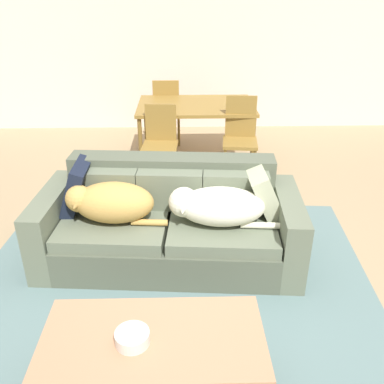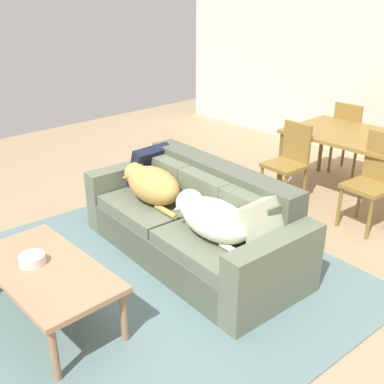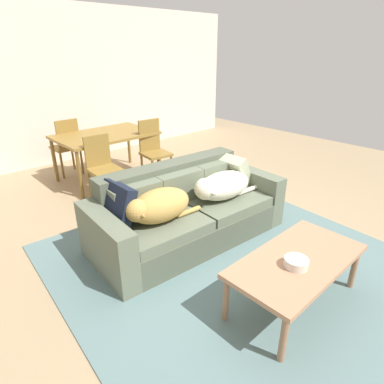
# 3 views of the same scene
# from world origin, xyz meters

# --- Properties ---
(ground_plane) EXTENTS (10.00, 10.00, 0.00)m
(ground_plane) POSITION_xyz_m (0.00, 0.00, 0.00)
(ground_plane) COLOR #A08764
(back_partition) EXTENTS (8.00, 0.12, 2.70)m
(back_partition) POSITION_xyz_m (0.00, 4.00, 1.35)
(back_partition) COLOR beige
(back_partition) RESTS_ON ground
(area_rug) EXTENTS (3.38, 3.53, 0.01)m
(area_rug) POSITION_xyz_m (-0.27, -0.37, 0.01)
(area_rug) COLOR slate
(area_rug) RESTS_ON ground
(couch) EXTENTS (2.20, 1.08, 0.81)m
(couch) POSITION_xyz_m (-0.27, 0.36, 0.31)
(couch) COLOR #4E5645
(couch) RESTS_ON ground
(dog_on_left_cushion) EXTENTS (0.81, 0.42, 0.32)m
(dog_on_left_cushion) POSITION_xyz_m (-0.73, 0.24, 0.58)
(dog_on_left_cushion) COLOR tan
(dog_on_left_cushion) RESTS_ON couch
(dog_on_right_cushion) EXTENTS (0.87, 0.43, 0.31)m
(dog_on_right_cushion) POSITION_xyz_m (0.10, 0.17, 0.57)
(dog_on_right_cushion) COLOR silver
(dog_on_right_cushion) RESTS_ON couch
(throw_pillow_by_left_arm) EXTENTS (0.24, 0.42, 0.43)m
(throw_pillow_by_left_arm) POSITION_xyz_m (-1.05, 0.47, 0.61)
(throw_pillow_by_left_arm) COLOR black
(throw_pillow_by_left_arm) RESTS_ON couch
(throw_pillow_by_right_arm) EXTENTS (0.30, 0.40, 0.42)m
(throw_pillow_by_right_arm) POSITION_xyz_m (0.52, 0.35, 0.60)
(throw_pillow_by_right_arm) COLOR #ABB190
(throw_pillow_by_right_arm) RESTS_ON couch
(coffee_table) EXTENTS (1.21, 0.61, 0.45)m
(coffee_table) POSITION_xyz_m (-0.33, -1.04, 0.40)
(coffee_table) COLOR tan
(coffee_table) RESTS_ON ground
(bowl_on_coffee_table) EXTENTS (0.18, 0.18, 0.07)m
(bowl_on_coffee_table) POSITION_xyz_m (-0.43, -1.08, 0.48)
(bowl_on_coffee_table) COLOR silver
(bowl_on_coffee_table) RESTS_ON coffee_table
(dining_table) EXTENTS (1.47, 0.99, 0.74)m
(dining_table) POSITION_xyz_m (0.02, 2.57, 0.68)
(dining_table) COLOR olive
(dining_table) RESTS_ON ground
(dining_chair_near_left) EXTENTS (0.43, 0.43, 0.89)m
(dining_chair_near_left) POSITION_xyz_m (-0.41, 1.93, 0.50)
(dining_chair_near_left) COLOR olive
(dining_chair_near_left) RESTS_ON ground
(dining_chair_near_right) EXTENTS (0.44, 0.44, 0.96)m
(dining_chair_near_right) POSITION_xyz_m (0.53, 2.01, 0.53)
(dining_chair_near_right) COLOR olive
(dining_chair_near_right) RESTS_ON ground
(dining_chair_far_left) EXTENTS (0.40, 0.40, 0.94)m
(dining_chair_far_left) POSITION_xyz_m (-0.37, 3.16, 0.52)
(dining_chair_far_left) COLOR olive
(dining_chair_far_left) RESTS_ON ground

